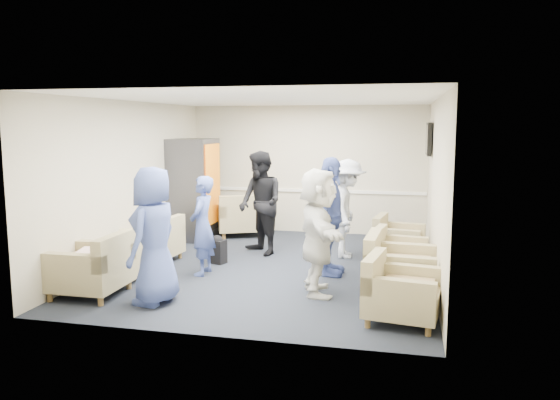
% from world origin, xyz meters
% --- Properties ---
extents(floor, '(6.00, 6.00, 0.00)m').
position_xyz_m(floor, '(0.00, 0.00, 0.00)').
color(floor, black).
rests_on(floor, ground).
extents(ceiling, '(6.00, 6.00, 0.00)m').
position_xyz_m(ceiling, '(0.00, 0.00, 2.70)').
color(ceiling, white).
rests_on(ceiling, back_wall).
extents(back_wall, '(5.00, 0.02, 2.70)m').
position_xyz_m(back_wall, '(0.00, 3.00, 1.35)').
color(back_wall, beige).
rests_on(back_wall, floor).
extents(front_wall, '(5.00, 0.02, 2.70)m').
position_xyz_m(front_wall, '(0.00, -3.00, 1.35)').
color(front_wall, beige).
rests_on(front_wall, floor).
extents(left_wall, '(0.02, 6.00, 2.70)m').
position_xyz_m(left_wall, '(-2.50, 0.00, 1.35)').
color(left_wall, beige).
rests_on(left_wall, floor).
extents(right_wall, '(0.02, 6.00, 2.70)m').
position_xyz_m(right_wall, '(2.50, 0.00, 1.35)').
color(right_wall, beige).
rests_on(right_wall, floor).
extents(chair_rail, '(4.98, 0.04, 0.06)m').
position_xyz_m(chair_rail, '(0.00, 2.98, 0.90)').
color(chair_rail, white).
rests_on(chair_rail, back_wall).
extents(tv, '(0.10, 1.00, 0.58)m').
position_xyz_m(tv, '(2.44, 1.80, 2.05)').
color(tv, black).
rests_on(tv, right_wall).
extents(armchair_left_near, '(0.91, 0.91, 0.73)m').
position_xyz_m(armchair_left_near, '(-2.03, -1.99, 0.36)').
color(armchair_left_near, '#998B62').
rests_on(armchair_left_near, floor).
extents(armchair_left_mid, '(0.84, 0.84, 0.62)m').
position_xyz_m(armchair_left_mid, '(-2.04, -1.14, 0.31)').
color(armchair_left_mid, '#998B62').
rests_on(armchair_left_mid, floor).
extents(armchair_left_far, '(0.90, 0.90, 0.66)m').
position_xyz_m(armchair_left_far, '(-2.04, -0.10, 0.33)').
color(armchair_left_far, '#998B62').
rests_on(armchair_left_far, floor).
extents(armchair_right_near, '(0.95, 0.95, 0.67)m').
position_xyz_m(armchair_right_near, '(2.01, -2.06, 0.33)').
color(armchair_right_near, '#998B62').
rests_on(armchair_right_near, floor).
extents(armchair_right_midnear, '(0.96, 0.96, 0.73)m').
position_xyz_m(armchair_right_midnear, '(1.97, -1.16, 0.36)').
color(armchair_right_midnear, '#998B62').
rests_on(armchair_right_midnear, floor).
extents(armchair_right_midfar, '(0.88, 0.88, 0.62)m').
position_xyz_m(armchair_right_midfar, '(1.94, -0.07, 0.31)').
color(armchair_right_midfar, '#998B62').
rests_on(armchair_right_midfar, floor).
extents(armchair_right_far, '(0.90, 0.90, 0.63)m').
position_xyz_m(armchair_right_far, '(1.92, 1.03, 0.32)').
color(armchair_right_far, '#998B62').
rests_on(armchair_right_far, floor).
extents(armchair_corner, '(1.23, 1.23, 0.75)m').
position_xyz_m(armchair_corner, '(-1.28, 2.31, 0.37)').
color(armchair_corner, '#998B62').
rests_on(armchair_corner, floor).
extents(vending_machine, '(0.82, 0.96, 2.02)m').
position_xyz_m(vending_machine, '(-2.09, 1.81, 1.01)').
color(vending_machine, '#494950').
rests_on(vending_machine, floor).
extents(backpack, '(0.32, 0.27, 0.47)m').
position_xyz_m(backpack, '(-0.98, 0.03, 0.24)').
color(backpack, black).
rests_on(backpack, floor).
extents(pillow, '(0.48, 0.57, 0.14)m').
position_xyz_m(pillow, '(-2.04, -1.99, 0.55)').
color(pillow, white).
rests_on(pillow, armchair_left_near).
extents(person_front_left, '(0.66, 0.93, 1.78)m').
position_xyz_m(person_front_left, '(-1.08, -2.08, 0.89)').
color(person_front_left, '#41539C').
rests_on(person_front_left, floor).
extents(person_mid_left, '(0.38, 0.56, 1.53)m').
position_xyz_m(person_mid_left, '(-0.97, -0.66, 0.77)').
color(person_mid_left, '#41539C').
rests_on(person_mid_left, floor).
extents(person_back_left, '(1.13, 1.13, 1.85)m').
position_xyz_m(person_back_left, '(-0.44, 0.82, 0.92)').
color(person_back_left, black).
rests_on(person_back_left, floor).
extents(person_back_right, '(0.70, 1.14, 1.72)m').
position_xyz_m(person_back_right, '(1.08, 0.94, 0.86)').
color(person_back_right, white).
rests_on(person_back_right, floor).
extents(person_mid_right, '(0.46, 1.07, 1.83)m').
position_xyz_m(person_mid_right, '(0.95, -0.25, 0.91)').
color(person_mid_right, '#41539C').
rests_on(person_mid_right, floor).
extents(person_front_right, '(0.89, 1.68, 1.73)m').
position_xyz_m(person_front_right, '(0.92, -1.22, 0.87)').
color(person_front_right, silver).
rests_on(person_front_right, floor).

